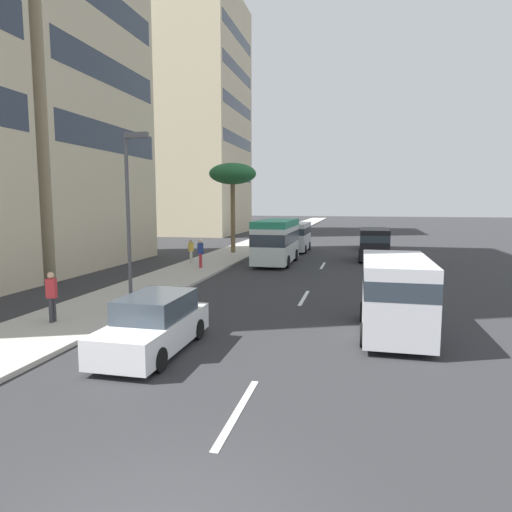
# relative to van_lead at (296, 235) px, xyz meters

# --- Properties ---
(ground_plane) EXTENTS (198.00, 198.00, 0.00)m
(ground_plane) POSITION_rel_van_lead_xyz_m (-2.70, -2.98, -1.42)
(ground_plane) COLOR #2D2D30
(sidewalk_right) EXTENTS (162.00, 3.79, 0.15)m
(sidewalk_right) POSITION_rel_van_lead_xyz_m (-2.70, 4.81, -1.34)
(sidewalk_right) COLOR #B2ADA3
(sidewalk_right) RESTS_ON ground_plane
(lane_stripe_near) EXTENTS (3.20, 0.16, 0.01)m
(lane_stripe_near) POSITION_rel_van_lead_xyz_m (-30.32, -2.98, -1.41)
(lane_stripe_near) COLOR silver
(lane_stripe_near) RESTS_ON ground_plane
(lane_stripe_mid) EXTENTS (3.20, 0.16, 0.01)m
(lane_stripe_mid) POSITION_rel_van_lead_xyz_m (-18.94, -2.98, -1.41)
(lane_stripe_mid) COLOR silver
(lane_stripe_mid) RESTS_ON ground_plane
(lane_stripe_far) EXTENTS (3.20, 0.16, 0.01)m
(lane_stripe_far) POSITION_rel_van_lead_xyz_m (-8.36, -2.98, -1.41)
(lane_stripe_far) COLOR silver
(lane_stripe_far) RESTS_ON ground_plane
(van_lead) EXTENTS (5.19, 2.12, 2.48)m
(van_lead) POSITION_rel_van_lead_xyz_m (0.00, 0.00, 0.00)
(van_lead) COLOR silver
(van_lead) RESTS_ON ground_plane
(van_second) EXTENTS (4.63, 2.15, 2.35)m
(van_second) POSITION_rel_van_lead_xyz_m (-4.91, -6.40, -0.07)
(van_second) COLOR black
(van_second) RESTS_ON ground_plane
(car_third) EXTENTS (4.57, 1.86, 1.64)m
(car_third) POSITION_rel_van_lead_xyz_m (-27.16, 0.39, -0.64)
(car_third) COLOR white
(car_third) RESTS_ON ground_plane
(minibus_fourth) EXTENTS (6.61, 2.42, 3.05)m
(minibus_fourth) POSITION_rel_van_lead_xyz_m (-8.12, 0.28, 0.25)
(minibus_fourth) COLOR silver
(minibus_fourth) RESTS_ON ground_plane
(van_fifth) EXTENTS (4.88, 2.17, 2.53)m
(van_fifth) POSITION_rel_van_lead_xyz_m (-23.94, -6.52, 0.03)
(van_fifth) COLOR silver
(van_fifth) RESTS_ON ground_plane
(car_sixth) EXTENTS (4.62, 1.79, 1.54)m
(car_sixth) POSITION_rel_van_lead_xyz_m (3.50, -6.43, -0.68)
(car_sixth) COLOR black
(car_sixth) RESTS_ON ground_plane
(pedestrian_near_lamp) EXTENTS (0.38, 0.39, 1.60)m
(pedestrian_near_lamp) POSITION_rel_van_lead_xyz_m (-9.91, 5.90, -0.39)
(pedestrian_near_lamp) COLOR beige
(pedestrian_near_lamp) RESTS_ON sidewalk_right
(pedestrian_mid_block) EXTENTS (0.30, 0.32, 1.81)m
(pedestrian_mid_block) POSITION_rel_van_lead_xyz_m (-12.05, 4.44, -0.26)
(pedestrian_mid_block) COLOR red
(pedestrian_mid_block) RESTS_ON sidewalk_right
(pedestrian_by_tree) EXTENTS (0.30, 0.36, 1.76)m
(pedestrian_by_tree) POSITION_rel_van_lead_xyz_m (-25.52, 5.01, -0.29)
(pedestrian_by_tree) COLOR #333338
(pedestrian_by_tree) RESTS_ON sidewalk_right
(palm_tree) EXTENTS (3.81, 3.81, 7.28)m
(palm_tree) POSITION_rel_van_lead_xyz_m (-3.18, 4.81, 5.04)
(palm_tree) COLOR brown
(palm_tree) RESTS_ON sidewalk_right
(street_lamp) EXTENTS (0.24, 0.97, 6.79)m
(street_lamp) POSITION_rel_van_lead_xyz_m (-23.11, 3.21, 2.92)
(street_lamp) COLOR #4C4C51
(street_lamp) RESTS_ON sidewalk_right
(apartment_tower_mid) EXTENTS (12.55, 12.30, 35.06)m
(apartment_tower_mid) POSITION_rel_van_lead_xyz_m (-11.61, 16.69, 16.11)
(apartment_tower_mid) COLOR beige
(apartment_tower_mid) RESTS_ON ground_plane
(office_tower_far) EXTENTS (15.01, 13.23, 30.90)m
(office_tower_far) POSITION_rel_van_lead_xyz_m (19.92, 17.16, 14.03)
(office_tower_far) COLOR beige
(office_tower_far) RESTS_ON ground_plane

